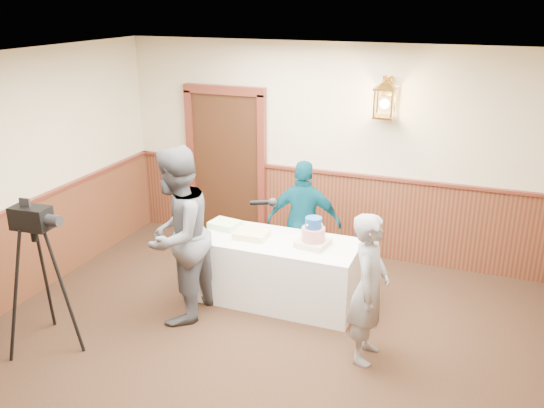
{
  "coord_description": "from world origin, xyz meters",
  "views": [
    {
      "loc": [
        1.84,
        -3.65,
        3.33
      ],
      "look_at": [
        -0.23,
        1.7,
        1.25
      ],
      "focal_mm": 38.0,
      "sensor_mm": 36.0,
      "label": 1
    }
  ],
  "objects_px": {
    "sheet_cake_yellow": "(251,235)",
    "assistant_p": "(304,223)",
    "baker": "(369,288)",
    "interviewer": "(177,236)",
    "tiered_cake": "(313,235)",
    "sheet_cake_green": "(225,225)",
    "tv_camera_rig": "(42,286)",
    "display_table": "(278,270)"
  },
  "relations": [
    {
      "from": "sheet_cake_yellow",
      "to": "tv_camera_rig",
      "type": "relative_size",
      "value": 0.24
    },
    {
      "from": "display_table",
      "to": "tv_camera_rig",
      "type": "xyz_separation_m",
      "value": [
        -1.83,
        -1.7,
        0.29
      ]
    },
    {
      "from": "display_table",
      "to": "baker",
      "type": "bearing_deg",
      "value": -32.03
    },
    {
      "from": "assistant_p",
      "to": "tv_camera_rig",
      "type": "bearing_deg",
      "value": 40.72
    },
    {
      "from": "sheet_cake_yellow",
      "to": "assistant_p",
      "type": "distance_m",
      "value": 0.75
    },
    {
      "from": "sheet_cake_green",
      "to": "baker",
      "type": "bearing_deg",
      "value": -24.34
    },
    {
      "from": "display_table",
      "to": "sheet_cake_green",
      "type": "xyz_separation_m",
      "value": [
        -0.72,
        0.12,
        0.41
      ]
    },
    {
      "from": "baker",
      "to": "tv_camera_rig",
      "type": "distance_m",
      "value": 3.17
    },
    {
      "from": "display_table",
      "to": "interviewer",
      "type": "height_order",
      "value": "interviewer"
    },
    {
      "from": "sheet_cake_yellow",
      "to": "assistant_p",
      "type": "height_order",
      "value": "assistant_p"
    },
    {
      "from": "sheet_cake_yellow",
      "to": "interviewer",
      "type": "height_order",
      "value": "interviewer"
    },
    {
      "from": "sheet_cake_yellow",
      "to": "sheet_cake_green",
      "type": "xyz_separation_m",
      "value": [
        -0.41,
        0.16,
        0.0
      ]
    },
    {
      "from": "tv_camera_rig",
      "to": "baker",
      "type": "bearing_deg",
      "value": 12.98
    },
    {
      "from": "display_table",
      "to": "tiered_cake",
      "type": "relative_size",
      "value": 4.87
    },
    {
      "from": "sheet_cake_green",
      "to": "interviewer",
      "type": "bearing_deg",
      "value": -100.09
    },
    {
      "from": "display_table",
      "to": "sheet_cake_yellow",
      "type": "distance_m",
      "value": 0.52
    },
    {
      "from": "sheet_cake_green",
      "to": "interviewer",
      "type": "height_order",
      "value": "interviewer"
    },
    {
      "from": "sheet_cake_yellow",
      "to": "sheet_cake_green",
      "type": "relative_size",
      "value": 1.09
    },
    {
      "from": "display_table",
      "to": "assistant_p",
      "type": "height_order",
      "value": "assistant_p"
    },
    {
      "from": "tiered_cake",
      "to": "assistant_p",
      "type": "relative_size",
      "value": 0.24
    },
    {
      "from": "assistant_p",
      "to": "tv_camera_rig",
      "type": "relative_size",
      "value": 1.03
    },
    {
      "from": "baker",
      "to": "tv_camera_rig",
      "type": "xyz_separation_m",
      "value": [
        -3.02,
        -0.96,
        -0.08
      ]
    },
    {
      "from": "baker",
      "to": "assistant_p",
      "type": "distance_m",
      "value": 1.7
    },
    {
      "from": "interviewer",
      "to": "tv_camera_rig",
      "type": "height_order",
      "value": "interviewer"
    },
    {
      "from": "interviewer",
      "to": "sheet_cake_yellow",
      "type": "bearing_deg",
      "value": 139.31
    },
    {
      "from": "display_table",
      "to": "tiered_cake",
      "type": "bearing_deg",
      "value": -0.46
    },
    {
      "from": "interviewer",
      "to": "tv_camera_rig",
      "type": "distance_m",
      "value": 1.4
    },
    {
      "from": "sheet_cake_green",
      "to": "assistant_p",
      "type": "relative_size",
      "value": 0.22
    },
    {
      "from": "sheet_cake_green",
      "to": "baker",
      "type": "distance_m",
      "value": 2.09
    },
    {
      "from": "assistant_p",
      "to": "tiered_cake",
      "type": "bearing_deg",
      "value": 108.08
    },
    {
      "from": "display_table",
      "to": "interviewer",
      "type": "bearing_deg",
      "value": -140.32
    },
    {
      "from": "tiered_cake",
      "to": "sheet_cake_yellow",
      "type": "bearing_deg",
      "value": -177.13
    },
    {
      "from": "interviewer",
      "to": "assistant_p",
      "type": "bearing_deg",
      "value": 141.46
    },
    {
      "from": "display_table",
      "to": "sheet_cake_yellow",
      "type": "xyz_separation_m",
      "value": [
        -0.31,
        -0.04,
        0.41
      ]
    },
    {
      "from": "sheet_cake_green",
      "to": "tv_camera_rig",
      "type": "relative_size",
      "value": 0.22
    },
    {
      "from": "interviewer",
      "to": "tv_camera_rig",
      "type": "relative_size",
      "value": 1.29
    },
    {
      "from": "tiered_cake",
      "to": "baker",
      "type": "relative_size",
      "value": 0.25
    },
    {
      "from": "tiered_cake",
      "to": "sheet_cake_green",
      "type": "height_order",
      "value": "tiered_cake"
    },
    {
      "from": "assistant_p",
      "to": "interviewer",
      "type": "bearing_deg",
      "value": 44.1
    },
    {
      "from": "sheet_cake_yellow",
      "to": "sheet_cake_green",
      "type": "distance_m",
      "value": 0.44
    },
    {
      "from": "sheet_cake_yellow",
      "to": "baker",
      "type": "distance_m",
      "value": 1.66
    },
    {
      "from": "display_table",
      "to": "assistant_p",
      "type": "bearing_deg",
      "value": 78.87
    }
  ]
}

